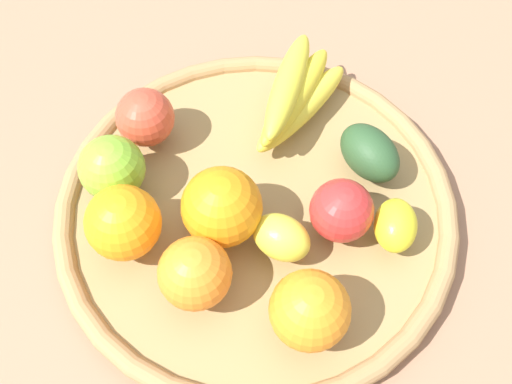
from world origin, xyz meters
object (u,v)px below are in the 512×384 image
object	(u,v)px
banana_bunch	(295,96)
lemon_1	(395,225)
orange_0	(310,310)
orange_1	(222,207)
apple_0	(112,168)
apple_2	(145,117)
orange_2	(195,273)
lemon_0	(281,238)
avocado	(370,153)
apple_1	(342,211)
orange_3	(123,223)

from	to	relation	value
banana_bunch	lemon_1	size ratio (longest dim) A/B	2.80
orange_0	orange_1	bearing A→B (deg)	49.09
lemon_1	apple_0	bearing A→B (deg)	89.29
apple_2	orange_0	bearing A→B (deg)	-131.60
orange_2	lemon_0	bearing A→B (deg)	-50.78
apple_0	lemon_1	size ratio (longest dim) A/B	1.19
avocado	banana_bunch	size ratio (longest dim) A/B	0.47
banana_bunch	apple_1	size ratio (longest dim) A/B	2.52
orange_3	apple_0	world-z (taller)	orange_3
apple_1	orange_3	bearing A→B (deg)	105.49
orange_3	orange_0	world-z (taller)	same
orange_0	apple_0	world-z (taller)	orange_0
apple_1	lemon_1	bearing A→B (deg)	-90.08
orange_1	lemon_1	bearing A→B (deg)	-82.29
apple_1	orange_3	xyz separation A→B (m)	(-0.06, 0.21, 0.01)
banana_bunch	lemon_1	world-z (taller)	banana_bunch
avocado	orange_2	distance (m)	0.24
orange_1	avocado	size ratio (longest dim) A/B	1.07
banana_bunch	orange_3	xyz separation A→B (m)	(-0.20, 0.14, 0.01)
orange_1	orange_3	distance (m)	0.10
orange_0	lemon_0	world-z (taller)	orange_0
lemon_1	orange_1	bearing A→B (deg)	97.71
orange_3	lemon_1	world-z (taller)	orange_3
orange_0	lemon_0	bearing A→B (deg)	27.11
avocado	orange_0	world-z (taller)	orange_0
orange_0	apple_2	size ratio (longest dim) A/B	1.15
orange_3	orange_2	world-z (taller)	orange_3
orange_0	orange_2	distance (m)	0.11
apple_0	lemon_0	size ratio (longest dim) A/B	1.14
lemon_0	banana_bunch	bearing A→B (deg)	4.83
orange_2	orange_1	bearing A→B (deg)	-7.79
orange_0	orange_2	world-z (taller)	orange_0
lemon_1	orange_0	bearing A→B (deg)	147.03
apple_2	lemon_0	xyz separation A→B (m)	(-0.12, -0.18, -0.01)
apple_2	lemon_0	size ratio (longest dim) A/B	1.07
apple_1	apple_2	distance (m)	0.25
orange_1	orange_0	bearing A→B (deg)	-130.91
orange_0	apple_1	bearing A→B (deg)	-8.24
apple_1	apple_0	world-z (taller)	apple_0
lemon_1	lemon_0	xyz separation A→B (m)	(-0.04, 0.11, 0.00)
orange_2	apple_0	size ratio (longest dim) A/B	1.02
banana_bunch	orange_0	world-z (taller)	orange_0
orange_2	lemon_1	distance (m)	0.21
apple_2	apple_1	bearing A→B (deg)	-108.55
orange_1	orange_2	distance (m)	0.07
apple_0	lemon_0	world-z (taller)	apple_0
orange_1	apple_2	size ratio (longest dim) A/B	1.25
apple_2	orange_1	bearing A→B (deg)	-132.24
orange_1	banana_bunch	distance (m)	0.18
avocado	apple_1	bearing A→B (deg)	165.10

